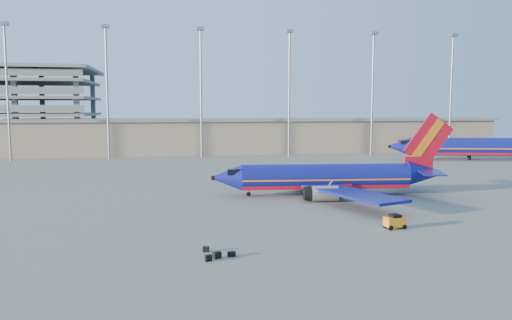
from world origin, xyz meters
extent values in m
plane|color=slate|center=(0.00, 0.00, 0.00)|extent=(220.00, 220.00, 0.00)
cube|color=gray|center=(10.00, 58.00, 4.00)|extent=(120.00, 15.00, 8.00)
cube|color=slate|center=(10.00, 58.00, 8.20)|extent=(122.00, 16.00, 0.60)
cylinder|color=gray|center=(-45.00, 46.00, 14.00)|extent=(0.44, 0.44, 28.00)
cube|color=gray|center=(-45.00, 46.00, 28.30)|extent=(1.60, 1.60, 0.70)
cylinder|color=gray|center=(-25.00, 46.00, 14.00)|extent=(0.44, 0.44, 28.00)
cube|color=gray|center=(-25.00, 46.00, 28.30)|extent=(1.60, 1.60, 0.70)
cylinder|color=gray|center=(-5.00, 46.00, 14.00)|extent=(0.44, 0.44, 28.00)
cube|color=gray|center=(-5.00, 46.00, 28.30)|extent=(1.60, 1.60, 0.70)
cylinder|color=gray|center=(15.00, 46.00, 14.00)|extent=(0.44, 0.44, 28.00)
cube|color=gray|center=(15.00, 46.00, 28.30)|extent=(1.60, 1.60, 0.70)
cylinder|color=gray|center=(35.00, 46.00, 14.00)|extent=(0.44, 0.44, 28.00)
cube|color=gray|center=(35.00, 46.00, 28.30)|extent=(1.60, 1.60, 0.70)
cylinder|color=gray|center=(55.00, 46.00, 14.00)|extent=(0.44, 0.44, 28.00)
cube|color=gray|center=(55.00, 46.00, 28.30)|extent=(1.60, 1.60, 0.70)
cylinder|color=navy|center=(7.63, -4.62, 2.40)|extent=(21.56, 5.10, 3.29)
cube|color=#A70D1D|center=(7.63, -4.62, 1.56)|extent=(21.51, 4.48, 1.16)
cube|color=orange|center=(7.63, -4.62, 2.18)|extent=(21.57, 5.13, 0.20)
cone|color=navy|center=(-4.88, -3.55, 2.40)|extent=(4.00, 3.60, 3.29)
cube|color=black|center=(-3.72, -3.65, 3.25)|extent=(2.33, 2.49, 0.71)
cone|color=navy|center=(20.58, -5.72, 2.71)|extent=(4.89, 3.67, 3.29)
cube|color=#A70D1D|center=(19.87, -5.66, 3.92)|extent=(3.77, 0.81, 1.96)
cube|color=#A70D1D|center=(21.11, -5.77, 7.03)|extent=(6.53, 0.84, 7.10)
cube|color=orange|center=(20.93, -5.75, 7.03)|extent=(4.36, 0.74, 5.57)
cube|color=navy|center=(20.48, -2.68, 3.20)|extent=(3.36, 5.98, 0.20)
cube|color=navy|center=(19.96, -8.71, 3.20)|extent=(4.21, 6.23, 0.20)
cube|color=navy|center=(9.62, 3.07, 1.60)|extent=(10.56, 14.23, 0.31)
cube|color=navy|center=(8.29, -12.53, 1.60)|extent=(8.72, 14.49, 0.31)
cube|color=#A70D1D|center=(8.07, -4.65, 1.20)|extent=(5.62, 3.91, 0.89)
cylinder|color=gray|center=(6.96, 0.09, 1.02)|extent=(3.35, 2.13, 1.87)
cylinder|color=gray|center=(6.17, -9.14, 1.02)|extent=(3.35, 2.13, 1.87)
cylinder|color=gray|center=(-2.13, -3.78, 0.49)|extent=(0.23, 0.23, 0.98)
cylinder|color=black|center=(-2.13, -3.78, 0.28)|extent=(0.59, 0.27, 0.57)
cylinder|color=black|center=(9.16, -2.42, 0.37)|extent=(0.79, 0.55, 0.75)
cylinder|color=black|center=(8.76, -7.04, 0.37)|extent=(0.79, 0.55, 0.75)
cylinder|color=navy|center=(51.24, 31.64, 2.85)|extent=(25.56, 9.49, 3.91)
cube|color=#A70D1D|center=(51.24, 31.64, 1.85)|extent=(25.40, 8.77, 1.37)
cube|color=orange|center=(51.24, 31.64, 2.59)|extent=(25.57, 9.53, 0.23)
cone|color=navy|center=(36.73, 34.97, 2.85)|extent=(5.20, 4.80, 3.91)
cube|color=black|center=(38.07, 34.67, 3.85)|extent=(3.08, 3.24, 0.84)
cylinder|color=black|center=(51.24, 31.64, 0.48)|extent=(0.89, 0.89, 0.95)
cube|color=orange|center=(8.64, -22.86, 0.66)|extent=(1.96, 1.26, 0.88)
cube|color=black|center=(8.64, -22.86, 1.19)|extent=(0.99, 1.06, 0.31)
cylinder|color=black|center=(7.89, -22.46, 0.23)|extent=(0.47, 0.21, 0.46)
cylinder|color=black|center=(8.00, -23.43, 0.23)|extent=(0.47, 0.21, 0.46)
cylinder|color=black|center=(9.29, -22.30, 0.23)|extent=(0.47, 0.21, 0.46)
cylinder|color=black|center=(9.40, -23.27, 0.23)|extent=(0.47, 0.21, 0.46)
cube|color=black|center=(-9.15, -29.82, 0.23)|extent=(0.56, 0.44, 0.47)
cube|color=black|center=(-8.46, -29.22, 0.23)|extent=(0.71, 0.62, 0.47)
cube|color=black|center=(-7.34, -28.94, 0.19)|extent=(0.62, 0.42, 0.38)
cube|color=black|center=(-9.15, -27.42, 0.21)|extent=(0.54, 0.37, 0.42)
camera|label=1|loc=(-11.68, -65.39, 11.19)|focal=35.00mm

